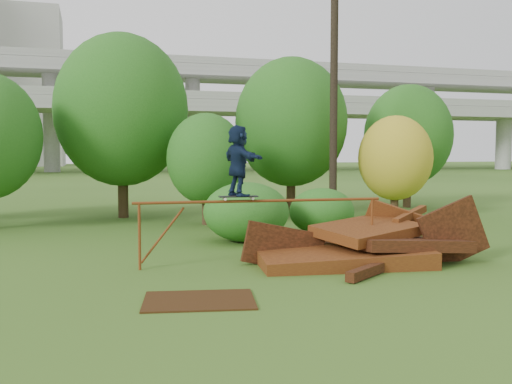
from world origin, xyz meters
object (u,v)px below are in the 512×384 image
object	(u,v)px
flat_plate	(199,300)
skater	(238,160)
scrap_pile	(361,247)
utility_pole	(334,69)

from	to	relation	value
flat_plate	skater	bearing A→B (deg)	63.07
scrap_pile	skater	bearing A→B (deg)	171.89
flat_plate	utility_pole	xyz separation A→B (m)	(6.85, 9.95, 5.52)
flat_plate	utility_pole	distance (m)	13.28
scrap_pile	skater	size ratio (longest dim) A/B	3.68
flat_plate	utility_pole	world-z (taller)	utility_pole
scrap_pile	skater	distance (m)	3.43
scrap_pile	utility_pole	xyz separation A→B (m)	(2.68, 7.61, 5.19)
scrap_pile	flat_plate	world-z (taller)	scrap_pile
skater	flat_plate	size ratio (longest dim) A/B	0.83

